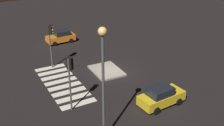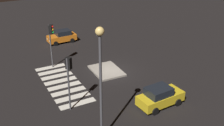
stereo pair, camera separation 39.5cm
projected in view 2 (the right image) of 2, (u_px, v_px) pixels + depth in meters
ground_plane at (112, 72)px, 29.30m from camera, size 80.00×80.00×0.00m
traffic_island at (107, 71)px, 29.30m from camera, size 3.83×2.92×0.18m
car_orange at (62, 36)px, 36.91m from camera, size 1.90×3.81×1.63m
car_yellow at (160, 97)px, 23.19m from camera, size 2.12×4.12×1.75m
traffic_light_east at (69, 71)px, 21.67m from camera, size 0.54×0.53×4.60m
traffic_light_south at (51, 36)px, 28.79m from camera, size 0.54×0.53×4.76m
street_lamp at (100, 68)px, 17.39m from camera, size 0.56×0.56×8.24m
crosswalk_near at (62, 83)px, 27.00m from camera, size 8.75×3.20×0.02m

